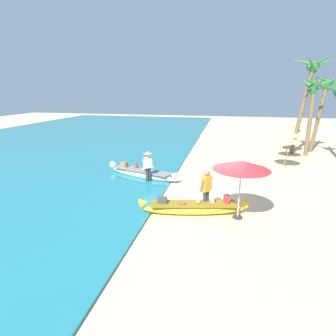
{
  "coord_description": "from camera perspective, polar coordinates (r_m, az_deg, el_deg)",
  "views": [
    {
      "loc": [
        0.43,
        -10.07,
        4.56
      ],
      "look_at": [
        -2.25,
        2.1,
        0.9
      ],
      "focal_mm": 28.3,
      "sensor_mm": 36.0,
      "label": 1
    }
  ],
  "objects": [
    {
      "name": "parasol_row_0",
      "position": [
        17.4,
        24.39,
        5.62
      ],
      "size": [
        1.6,
        1.6,
        1.91
      ],
      "color": "#8E6B47",
      "rests_on": "ground"
    },
    {
      "name": "palm_tree_tall_inland",
      "position": [
        21.19,
        28.98,
        13.79
      ],
      "size": [
        2.55,
        2.57,
        5.53
      ],
      "color": "brown",
      "rests_on": "ground"
    },
    {
      "name": "patio_umbrella_large",
      "position": [
        9.63,
        15.58,
        0.51
      ],
      "size": [
        2.02,
        2.02,
        2.2
      ],
      "color": "#B7B7BC",
      "rests_on": "ground"
    },
    {
      "name": "ground_plane",
      "position": [
        11.06,
        9.18,
        -8.2
      ],
      "size": [
        80.0,
        80.0,
        0.0
      ],
      "primitive_type": "plane",
      "color": "beige"
    },
    {
      "name": "sea",
      "position": [
        23.68,
        -26.13,
        3.72
      ],
      "size": [
        24.0,
        56.0,
        0.1
      ],
      "primitive_type": "cube",
      "color": "teal",
      "rests_on": "ground"
    },
    {
      "name": "palm_tree_far_behind",
      "position": [
        21.58,
        28.38,
        16.99
      ],
      "size": [
        2.89,
        2.79,
        6.84
      ],
      "color": "brown",
      "rests_on": "ground"
    },
    {
      "name": "person_vendor_hatted",
      "position": [
        13.33,
        -4.31,
        0.69
      ],
      "size": [
        0.53,
        0.51,
        1.67
      ],
      "color": "#333842",
      "rests_on": "ground"
    },
    {
      "name": "person_tourist_customer",
      "position": [
        10.3,
        8.25,
        -4.32
      ],
      "size": [
        0.51,
        0.55,
        1.68
      ],
      "color": "#333842",
      "rests_on": "ground"
    },
    {
      "name": "boat_white_midground",
      "position": [
        14.4,
        -5.69,
        -1.1
      ],
      "size": [
        4.25,
        2.0,
        0.73
      ],
      "color": "white",
      "rests_on": "ground"
    },
    {
      "name": "parasol_row_3",
      "position": [
        24.77,
        25.15,
        8.33
      ],
      "size": [
        1.6,
        1.6,
        1.91
      ],
      "color": "#8E6B47",
      "rests_on": "ground"
    },
    {
      "name": "parasol_row_1",
      "position": [
        20.02,
        24.84,
        6.8
      ],
      "size": [
        1.6,
        1.6,
        1.91
      ],
      "color": "#8E6B47",
      "rests_on": "ground"
    },
    {
      "name": "parasol_row_2",
      "position": [
        22.46,
        25.3,
        7.63
      ],
      "size": [
        1.6,
        1.6,
        1.91
      ],
      "color": "#8E6B47",
      "rests_on": "ground"
    },
    {
      "name": "palm_tree_leaning_seaward",
      "position": [
        22.97,
        30.84,
        13.98
      ],
      "size": [
        2.79,
        2.35,
        5.73
      ],
      "color": "brown",
      "rests_on": "ground"
    },
    {
      "name": "boat_yellow_foreground",
      "position": [
        10.29,
        5.53,
        -8.46
      ],
      "size": [
        4.19,
        1.52,
        0.73
      ],
      "color": "yellow",
      "rests_on": "ground"
    }
  ]
}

